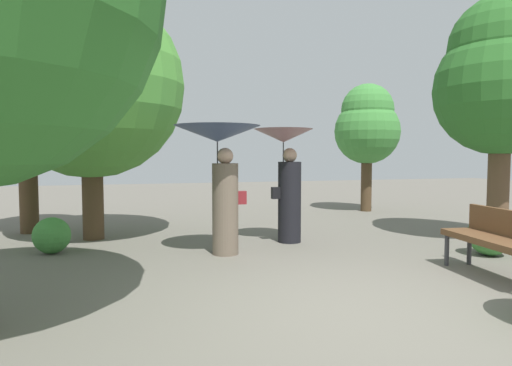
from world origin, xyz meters
The scene contains 10 objects.
ground_plane centered at (0.00, 0.00, 0.00)m, with size 40.00×40.00×0.00m, color #6B665B.
person_left centered at (-0.71, 2.75, 1.43)m, with size 1.29×1.29×1.94m.
person_right centered at (0.57, 3.35, 1.28)m, with size 1.01×1.01×1.95m.
park_bench centered at (2.28, 0.52, 0.51)m, with size 0.67×1.55×0.83m.
tree_near_left centered at (-2.64, 4.59, 2.97)m, with size 3.28×3.28×4.78m.
tree_near_right centered at (4.17, 2.42, 2.85)m, with size 2.26×2.26×4.24m.
tree_mid_right centered at (4.13, 6.73, 2.30)m, with size 1.73×1.73×3.40m.
tree_far_back centered at (-3.87, 5.62, 2.74)m, with size 2.22×2.22×4.10m.
bush_path_right centered at (3.15, 1.54, 0.31)m, with size 0.62×0.62×0.62m, color #428C3D.
bush_behind_bench centered at (-3.17, 3.55, 0.28)m, with size 0.56×0.56×0.56m, color #428C3D.
Camera 1 is at (-2.07, -3.71, 1.50)m, focal length 30.85 mm.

